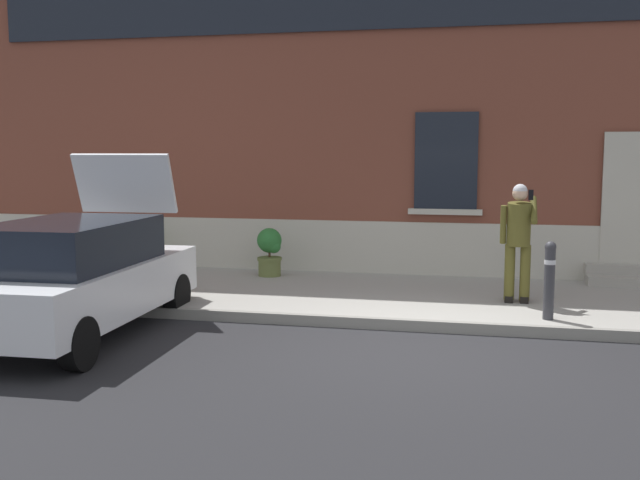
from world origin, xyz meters
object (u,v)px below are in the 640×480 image
bollard_near_person (549,277)px  planter_cream (142,244)px  hatchback_car_white (75,275)px  planter_olive (270,251)px  person_on_phone (518,235)px

bollard_near_person → planter_cream: bollard_near_person is taller
hatchback_car_white → planter_olive: bearing=71.5°
hatchback_car_white → planter_cream: bearing=105.8°
hatchback_car_white → planter_olive: (1.38, 4.12, -0.19)m
person_on_phone → planter_olive: bearing=159.7°
bollard_near_person → person_on_phone: person_on_phone is taller
hatchback_car_white → bollard_near_person: size_ratio=3.93×
person_on_phone → planter_olive: (-4.21, 1.49, -0.55)m
bollard_near_person → person_on_phone: size_ratio=0.60×
hatchback_car_white → bollard_near_person: bearing=15.2°
person_on_phone → planter_olive: 4.50m
person_on_phone → hatchback_car_white: bearing=-155.6°
hatchback_car_white → person_on_phone: hatchback_car_white is taller
bollard_near_person → planter_cream: (-7.23, 2.89, -0.11)m
hatchback_car_white → planter_cream: hatchback_car_white is taller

